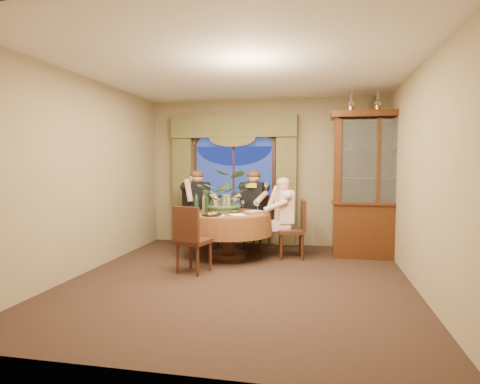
% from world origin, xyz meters
% --- Properties ---
extents(floor, '(5.00, 5.00, 0.00)m').
position_xyz_m(floor, '(0.00, 0.00, 0.00)').
color(floor, black).
rests_on(floor, ground).
extents(wall_back, '(4.50, 0.00, 4.50)m').
position_xyz_m(wall_back, '(0.00, 2.50, 1.40)').
color(wall_back, '#83714F').
rests_on(wall_back, ground).
extents(wall_right, '(0.00, 5.00, 5.00)m').
position_xyz_m(wall_right, '(2.25, 0.00, 1.40)').
color(wall_right, '#83714F').
rests_on(wall_right, ground).
extents(ceiling, '(5.00, 5.00, 0.00)m').
position_xyz_m(ceiling, '(0.00, 0.00, 2.80)').
color(ceiling, white).
rests_on(ceiling, wall_back).
extents(window, '(1.62, 0.10, 1.32)m').
position_xyz_m(window, '(-0.60, 2.43, 1.30)').
color(window, navy).
rests_on(window, wall_back).
extents(arched_transom, '(1.60, 0.06, 0.44)m').
position_xyz_m(arched_transom, '(-0.60, 2.43, 2.08)').
color(arched_transom, navy).
rests_on(arched_transom, wall_back).
extents(drapery_left, '(0.38, 0.14, 2.32)m').
position_xyz_m(drapery_left, '(-1.63, 2.38, 1.18)').
color(drapery_left, '#4D4B27').
rests_on(drapery_left, floor).
extents(drapery_right, '(0.38, 0.14, 2.32)m').
position_xyz_m(drapery_right, '(0.43, 2.38, 1.18)').
color(drapery_right, '#4D4B27').
rests_on(drapery_right, floor).
extents(swag_valance, '(2.45, 0.16, 0.42)m').
position_xyz_m(swag_valance, '(-0.60, 2.35, 2.28)').
color(swag_valance, '#4D4B27').
rests_on(swag_valance, wall_back).
extents(dining_table, '(1.64, 1.64, 0.75)m').
position_xyz_m(dining_table, '(-0.44, 1.25, 0.38)').
color(dining_table, maroon).
rests_on(dining_table, floor).
extents(china_cabinet, '(1.49, 0.59, 2.42)m').
position_xyz_m(china_cabinet, '(1.97, 1.75, 1.21)').
color(china_cabinet, '#33170B').
rests_on(china_cabinet, floor).
extents(oil_lamp_left, '(0.11, 0.11, 0.34)m').
position_xyz_m(oil_lamp_left, '(1.54, 1.75, 2.59)').
color(oil_lamp_left, '#A5722D').
rests_on(oil_lamp_left, china_cabinet).
extents(oil_lamp_center, '(0.11, 0.11, 0.34)m').
position_xyz_m(oil_lamp_center, '(1.97, 1.75, 2.59)').
color(oil_lamp_center, '#A5722D').
rests_on(oil_lamp_center, china_cabinet).
extents(oil_lamp_right, '(0.11, 0.11, 0.34)m').
position_xyz_m(oil_lamp_right, '(2.39, 1.75, 2.59)').
color(oil_lamp_right, '#A5722D').
rests_on(oil_lamp_right, china_cabinet).
extents(chair_right, '(0.48, 0.48, 0.96)m').
position_xyz_m(chair_right, '(0.59, 1.40, 0.48)').
color(chair_right, black).
rests_on(chair_right, floor).
extents(chair_back_right, '(0.54, 0.54, 0.96)m').
position_xyz_m(chair_back_right, '(-0.09, 2.14, 0.48)').
color(chair_back_right, black).
rests_on(chair_back_right, floor).
extents(chair_back, '(0.59, 0.59, 0.96)m').
position_xyz_m(chair_back, '(-1.04, 1.98, 0.48)').
color(chair_back, black).
rests_on(chair_back, floor).
extents(chair_front_left, '(0.52, 0.52, 0.96)m').
position_xyz_m(chair_front_left, '(-0.72, 0.24, 0.48)').
color(chair_front_left, black).
rests_on(chair_front_left, floor).
extents(person_pink, '(0.57, 0.60, 1.34)m').
position_xyz_m(person_pink, '(0.46, 1.56, 0.67)').
color(person_pink, beige).
rests_on(person_pink, floor).
extents(person_back, '(0.70, 0.71, 1.45)m').
position_xyz_m(person_back, '(-1.21, 1.93, 0.73)').
color(person_back, black).
rests_on(person_back, floor).
extents(person_scarf, '(0.64, 0.62, 1.45)m').
position_xyz_m(person_scarf, '(-0.15, 2.14, 0.73)').
color(person_scarf, black).
rests_on(person_scarf, floor).
extents(stoneware_vase, '(0.16, 0.16, 0.30)m').
position_xyz_m(stoneware_vase, '(-0.51, 1.42, 0.90)').
color(stoneware_vase, '#8D7B59').
rests_on(stoneware_vase, dining_table).
extents(centerpiece_plant, '(0.93, 1.03, 0.80)m').
position_xyz_m(centerpiece_plant, '(-0.52, 1.42, 1.35)').
color(centerpiece_plant, '#3A5834').
rests_on(centerpiece_plant, dining_table).
extents(olive_bowl, '(0.16, 0.16, 0.05)m').
position_xyz_m(olive_bowl, '(-0.34, 1.24, 0.77)').
color(olive_bowl, brown).
rests_on(olive_bowl, dining_table).
extents(cheese_platter, '(0.33, 0.33, 0.02)m').
position_xyz_m(cheese_platter, '(-0.61, 0.84, 0.76)').
color(cheese_platter, black).
rests_on(cheese_platter, dining_table).
extents(wine_bottle_0, '(0.07, 0.07, 0.33)m').
position_xyz_m(wine_bottle_0, '(-0.90, 1.40, 0.92)').
color(wine_bottle_0, tan).
rests_on(wine_bottle_0, dining_table).
extents(wine_bottle_1, '(0.07, 0.07, 0.33)m').
position_xyz_m(wine_bottle_1, '(-0.80, 1.22, 0.92)').
color(wine_bottle_1, black).
rests_on(wine_bottle_1, dining_table).
extents(wine_bottle_2, '(0.07, 0.07, 0.33)m').
position_xyz_m(wine_bottle_2, '(-0.96, 1.15, 0.92)').
color(wine_bottle_2, black).
rests_on(wine_bottle_2, dining_table).
extents(wine_bottle_3, '(0.07, 0.07, 0.33)m').
position_xyz_m(wine_bottle_3, '(-0.68, 1.32, 0.92)').
color(wine_bottle_3, tan).
rests_on(wine_bottle_3, dining_table).
extents(tasting_paper_0, '(0.32, 0.36, 0.00)m').
position_xyz_m(tasting_paper_0, '(-0.23, 1.00, 0.75)').
color(tasting_paper_0, white).
rests_on(tasting_paper_0, dining_table).
extents(tasting_paper_1, '(0.33, 0.37, 0.00)m').
position_xyz_m(tasting_paper_1, '(-0.06, 1.52, 0.75)').
color(tasting_paper_1, white).
rests_on(tasting_paper_1, dining_table).
extents(tasting_paper_2, '(0.30, 0.36, 0.00)m').
position_xyz_m(tasting_paper_2, '(-0.54, 0.88, 0.75)').
color(tasting_paper_2, white).
rests_on(tasting_paper_2, dining_table).
extents(wine_glass_person_pink, '(0.07, 0.07, 0.18)m').
position_xyz_m(wine_glass_person_pink, '(0.03, 1.41, 0.84)').
color(wine_glass_person_pink, silver).
rests_on(wine_glass_person_pink, dining_table).
extents(wine_glass_person_back, '(0.07, 0.07, 0.18)m').
position_xyz_m(wine_glass_person_back, '(-0.81, 1.58, 0.84)').
color(wine_glass_person_back, silver).
rests_on(wine_glass_person_back, dining_table).
extents(wine_glass_person_scarf, '(0.07, 0.07, 0.18)m').
position_xyz_m(wine_glass_person_scarf, '(-0.29, 1.72, 0.84)').
color(wine_glass_person_scarf, silver).
rests_on(wine_glass_person_scarf, dining_table).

